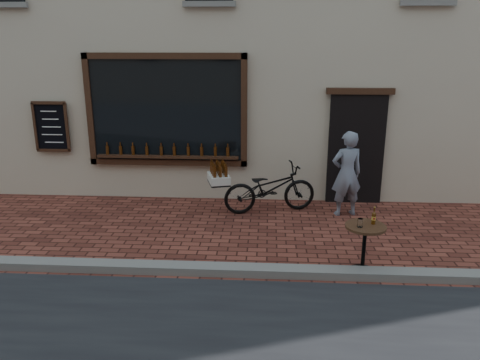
{
  "coord_description": "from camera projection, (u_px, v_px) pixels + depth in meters",
  "views": [
    {
      "loc": [
        0.15,
        -5.79,
        3.19
      ],
      "look_at": [
        -0.28,
        1.2,
        1.1
      ],
      "focal_mm": 35.0,
      "sensor_mm": 36.0,
      "label": 1
    }
  ],
  "objects": [
    {
      "name": "ground",
      "position": [
        255.0,
        281.0,
        6.46
      ],
      "size": [
        90.0,
        90.0,
        0.0
      ],
      "primitive_type": "plane",
      "color": "#4C2018",
      "rests_on": "ground"
    },
    {
      "name": "kerb",
      "position": [
        256.0,
        271.0,
        6.64
      ],
      "size": [
        90.0,
        0.25,
        0.12
      ],
      "primitive_type": "cube",
      "color": "slate",
      "rests_on": "ground"
    },
    {
      "name": "cargo_bicycle",
      "position": [
        268.0,
        188.0,
        8.96
      ],
      "size": [
        2.14,
        1.12,
        1.01
      ],
      "rotation": [
        0.0,
        0.0,
        1.85
      ],
      "color": "black",
      "rests_on": "ground"
    },
    {
      "name": "bistro_table",
      "position": [
        365.0,
        239.0,
        6.56
      ],
      "size": [
        0.57,
        0.57,
        0.97
      ],
      "color": "black",
      "rests_on": "ground"
    },
    {
      "name": "pedestrian",
      "position": [
        347.0,
        174.0,
        8.72
      ],
      "size": [
        0.67,
        0.52,
        1.62
      ],
      "primitive_type": "imported",
      "rotation": [
        0.0,
        0.0,
        3.39
      ],
      "color": "slate",
      "rests_on": "ground"
    }
  ]
}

